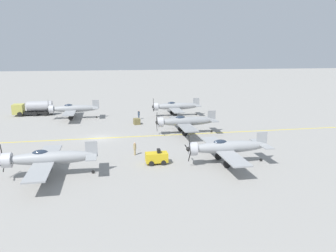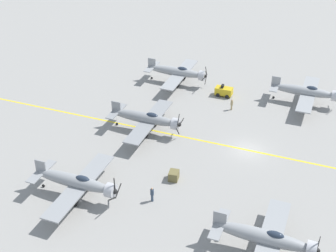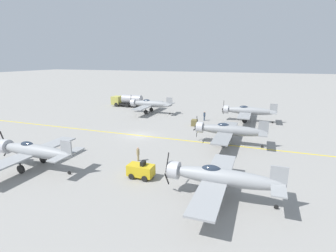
% 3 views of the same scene
% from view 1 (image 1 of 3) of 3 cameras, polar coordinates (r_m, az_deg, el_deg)
% --- Properties ---
extents(ground_plane, '(400.00, 400.00, 0.00)m').
position_cam_1_polar(ground_plane, '(51.57, -11.89, -2.10)').
color(ground_plane, gray).
extents(taxiway_stripe, '(0.30, 160.00, 0.01)m').
position_cam_1_polar(taxiway_stripe, '(51.57, -11.89, -2.10)').
color(taxiway_stripe, yellow).
rests_on(taxiway_stripe, ground).
extents(airplane_mid_left, '(12.00, 9.98, 3.77)m').
position_cam_1_polar(airplane_mid_left, '(36.91, -20.16, -5.31)').
color(airplane_mid_left, '#939698').
rests_on(airplane_mid_left, ground).
extents(airplane_near_left, '(12.00, 9.98, 3.66)m').
position_cam_1_polar(airplane_near_left, '(39.19, 10.05, -3.68)').
color(airplane_near_left, '#949799').
rests_on(airplane_near_left, ground).
extents(airplane_mid_right, '(12.00, 9.98, 3.78)m').
position_cam_1_polar(airplane_mid_right, '(67.69, -16.27, 2.90)').
color(airplane_mid_right, gray).
rests_on(airplane_mid_right, ground).
extents(airplane_near_center, '(12.00, 9.98, 3.66)m').
position_cam_1_polar(airplane_near_center, '(53.00, 2.95, 0.79)').
color(airplane_near_center, gray).
rests_on(airplane_near_center, ground).
extents(airplane_near_right, '(12.00, 9.98, 3.80)m').
position_cam_1_polar(airplane_near_right, '(67.91, 1.24, 3.44)').
color(airplane_near_right, gray).
rests_on(airplane_near_right, ground).
extents(fuel_tanker, '(2.67, 8.00, 2.98)m').
position_cam_1_polar(fuel_tanker, '(74.30, -22.43, 2.89)').
color(fuel_tanker, black).
rests_on(fuel_tanker, ground).
extents(tow_tractor, '(1.57, 2.60, 1.79)m').
position_cam_1_polar(tow_tractor, '(38.92, -1.99, -5.48)').
color(tow_tractor, gold).
rests_on(tow_tractor, ground).
extents(ground_crew_walking, '(0.40, 0.40, 1.82)m').
position_cam_1_polar(ground_crew_walking, '(64.72, -5.12, 2.01)').
color(ground_crew_walking, '#334256').
rests_on(ground_crew_walking, ground).
extents(ground_crew_inspecting, '(0.37, 0.37, 1.68)m').
position_cam_1_polar(ground_crew_inspecting, '(42.31, -5.80, -3.86)').
color(ground_crew_inspecting, tan).
rests_on(ground_crew_inspecting, ground).
extents(supply_crate_mid_lane, '(1.43, 1.25, 1.08)m').
position_cam_1_polar(supply_crate_mid_lane, '(60.42, -5.46, 0.80)').
color(supply_crate_mid_lane, brown).
rests_on(supply_crate_mid_lane, ground).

